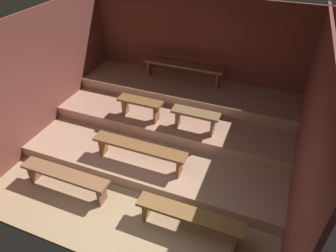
% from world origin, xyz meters
% --- Properties ---
extents(ground, '(6.12, 5.41, 0.08)m').
position_xyz_m(ground, '(0.00, 2.30, -0.04)').
color(ground, tan).
extents(wall_back, '(6.12, 0.06, 2.77)m').
position_xyz_m(wall_back, '(0.00, 4.64, 1.38)').
color(wall_back, brown).
rests_on(wall_back, ground).
extents(wall_left, '(0.06, 5.41, 2.77)m').
position_xyz_m(wall_left, '(-2.69, 2.30, 1.38)').
color(wall_left, brown).
rests_on(wall_left, ground).
extents(wall_right, '(0.06, 5.41, 2.77)m').
position_xyz_m(wall_right, '(2.69, 2.30, 1.38)').
color(wall_right, brown).
rests_on(wall_right, ground).
extents(platform_lower, '(5.32, 3.56, 0.25)m').
position_xyz_m(platform_lower, '(0.00, 2.83, 0.13)').
color(platform_lower, tan).
rests_on(platform_lower, ground).
extents(platform_middle, '(5.32, 2.31, 0.25)m').
position_xyz_m(platform_middle, '(0.00, 3.45, 0.38)').
color(platform_middle, tan).
rests_on(platform_middle, platform_lower).
extents(platform_upper, '(5.32, 1.25, 0.25)m').
position_xyz_m(platform_upper, '(0.00, 3.98, 0.64)').
color(platform_upper, tan).
rests_on(platform_upper, platform_middle).
extents(bench_floor_left, '(1.76, 0.30, 0.46)m').
position_xyz_m(bench_floor_left, '(-1.20, 0.61, 0.37)').
color(bench_floor_left, brown).
rests_on(bench_floor_left, ground).
extents(bench_floor_right, '(1.76, 0.30, 0.46)m').
position_xyz_m(bench_floor_right, '(1.20, 0.61, 0.37)').
color(bench_floor_right, brown).
rests_on(bench_floor_right, ground).
extents(bench_lower_center, '(1.88, 0.30, 0.46)m').
position_xyz_m(bench_lower_center, '(-0.12, 1.54, 0.63)').
color(bench_lower_center, brown).
rests_on(bench_lower_center, platform_lower).
extents(bench_middle_left, '(1.00, 0.30, 0.46)m').
position_xyz_m(bench_middle_left, '(-0.63, 2.66, 0.85)').
color(bench_middle_left, brown).
rests_on(bench_middle_left, platform_middle).
extents(bench_middle_right, '(1.00, 0.30, 0.46)m').
position_xyz_m(bench_middle_right, '(0.63, 2.66, 0.85)').
color(bench_middle_right, brown).
rests_on(bench_middle_right, platform_middle).
extents(bench_upper_center, '(2.04, 0.30, 0.46)m').
position_xyz_m(bench_upper_center, '(-0.20, 4.20, 1.14)').
color(bench_upper_center, brown).
rests_on(bench_upper_center, platform_upper).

